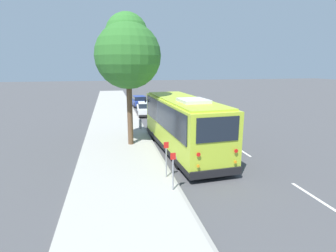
{
  "coord_description": "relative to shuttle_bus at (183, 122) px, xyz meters",
  "views": [
    {
      "loc": [
        -14.93,
        4.44,
        5.15
      ],
      "look_at": [
        1.34,
        0.8,
        1.3
      ],
      "focal_mm": 28.0,
      "sensor_mm": 36.0,
      "label": 1
    }
  ],
  "objects": [
    {
      "name": "ground_plane",
      "position": [
        0.07,
        -0.2,
        -1.83
      ],
      "size": [
        160.0,
        160.0,
        0.0
      ],
      "primitive_type": "plane",
      "color": "#474749"
    },
    {
      "name": "sidewalk_slab",
      "position": [
        0.07,
        3.86,
        -1.75
      ],
      "size": [
        80.0,
        4.44,
        0.15
      ],
      "primitive_type": "cube",
      "color": "#A3A099",
      "rests_on": "ground"
    },
    {
      "name": "curb_strip",
      "position": [
        0.07,
        1.58,
        -1.75
      ],
      "size": [
        80.0,
        0.14,
        0.15
      ],
      "primitive_type": "cube",
      "color": "gray",
      "rests_on": "ground"
    },
    {
      "name": "shuttle_bus",
      "position": [
        0.0,
        0.0,
        0.0
      ],
      "size": [
        9.51,
        3.28,
        3.42
      ],
      "rotation": [
        0.0,
        0.0,
        0.06
      ],
      "color": "#ADC633",
      "rests_on": "ground"
    },
    {
      "name": "parked_sedan_white",
      "position": [
        12.88,
        0.55,
        -1.21
      ],
      "size": [
        4.74,
        1.99,
        1.32
      ],
      "rotation": [
        0.0,
        0.0,
        -0.07
      ],
      "color": "silver",
      "rests_on": "ground"
    },
    {
      "name": "parked_sedan_blue",
      "position": [
        19.06,
        0.52,
        -1.21
      ],
      "size": [
        4.5,
        1.95,
        1.33
      ],
      "rotation": [
        0.0,
        0.0,
        0.06
      ],
      "color": "navy",
      "rests_on": "ground"
    },
    {
      "name": "street_tree",
      "position": [
        1.84,
        3.02,
        4.16
      ],
      "size": [
        4.02,
        4.02,
        8.2
      ],
      "color": "brown",
      "rests_on": "sidewalk_slab"
    },
    {
      "name": "sign_post_near",
      "position": [
        -5.2,
        1.87,
        -0.86
      ],
      "size": [
        0.06,
        0.22,
        1.6
      ],
      "color": "gray",
      "rests_on": "sidewalk_slab"
    },
    {
      "name": "sign_post_far",
      "position": [
        -3.91,
        1.87,
        -0.82
      ],
      "size": [
        0.06,
        0.22,
        1.67
      ],
      "color": "gray",
      "rests_on": "sidewalk_slab"
    },
    {
      "name": "fire_hydrant",
      "position": [
        5.81,
        1.92,
        -1.28
      ],
      "size": [
        0.22,
        0.22,
        0.81
      ],
      "color": "#99999E",
      "rests_on": "sidewalk_slab"
    },
    {
      "name": "lane_stripe_behind",
      "position": [
        -6.68,
        -3.59,
        -1.83
      ],
      "size": [
        2.4,
        0.14,
        0.01
      ],
      "primitive_type": "cube",
      "color": "silver",
      "rests_on": "ground"
    },
    {
      "name": "lane_stripe_mid",
      "position": [
        -0.68,
        -3.59,
        -1.83
      ],
      "size": [
        2.4,
        0.14,
        0.01
      ],
      "primitive_type": "cube",
      "color": "silver",
      "rests_on": "ground"
    },
    {
      "name": "lane_stripe_ahead",
      "position": [
        5.32,
        -3.59,
        -1.83
      ],
      "size": [
        2.4,
        0.14,
        0.01
      ],
      "primitive_type": "cube",
      "color": "silver",
      "rests_on": "ground"
    }
  ]
}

